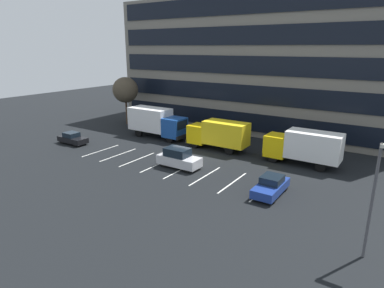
% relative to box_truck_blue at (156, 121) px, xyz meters
% --- Properties ---
extents(ground_plane, '(120.00, 120.00, 0.00)m').
position_rel_box_truck_blue_xyz_m(ground_plane, '(8.26, -4.62, -2.12)').
color(ground_plane, black).
extents(office_building, '(40.11, 12.68, 18.00)m').
position_rel_box_truck_blue_xyz_m(office_building, '(8.26, 13.34, 6.88)').
color(office_building, slate).
rests_on(office_building, ground_plane).
extents(lot_markings, '(19.74, 5.40, 0.01)m').
position_rel_box_truck_blue_xyz_m(lot_markings, '(8.26, -8.13, -2.12)').
color(lot_markings, silver).
rests_on(lot_markings, ground_plane).
extents(box_truck_blue, '(8.13, 2.69, 3.77)m').
position_rel_box_truck_blue_xyz_m(box_truck_blue, '(0.00, 0.00, 0.00)').
color(box_truck_blue, '#194799').
rests_on(box_truck_blue, ground_plane).
extents(box_truck_yellow, '(7.50, 2.48, 3.48)m').
position_rel_box_truck_blue_xyz_m(box_truck_yellow, '(18.97, -0.08, -0.16)').
color(box_truck_yellow, yellow).
rests_on(box_truck_yellow, ground_plane).
extents(box_truck_yellow_all, '(7.27, 2.41, 3.37)m').
position_rel_box_truck_blue_xyz_m(box_truck_yellow_all, '(9.44, -0.33, -0.22)').
color(box_truck_yellow_all, yellow).
rests_on(box_truck_yellow_all, ground_plane).
extents(suv_silver, '(4.32, 1.83, 1.96)m').
position_rel_box_truck_blue_xyz_m(suv_silver, '(9.08, -7.63, -1.18)').
color(suv_silver, silver).
rests_on(suv_silver, ground_plane).
extents(sedan_navy, '(1.78, 4.24, 1.52)m').
position_rel_box_truck_blue_xyz_m(sedan_navy, '(18.87, -8.56, -1.40)').
color(sedan_navy, navy).
rests_on(sedan_navy, ground_plane).
extents(sedan_black, '(3.94, 1.65, 1.41)m').
position_rel_box_truck_blue_xyz_m(sedan_black, '(-6.62, -8.09, -1.46)').
color(sedan_black, black).
rests_on(sedan_black, ground_plane).
extents(street_light, '(1.23, 0.28, 6.68)m').
position_rel_box_truck_blue_xyz_m(street_light, '(26.41, -13.63, 2.13)').
color(street_light, '#4C4C51').
rests_on(street_light, ground_plane).
extents(bare_tree, '(3.81, 3.81, 7.14)m').
position_rel_box_truck_blue_xyz_m(bare_tree, '(-8.74, 3.47, 3.09)').
color(bare_tree, '#473323').
rests_on(bare_tree, ground_plane).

